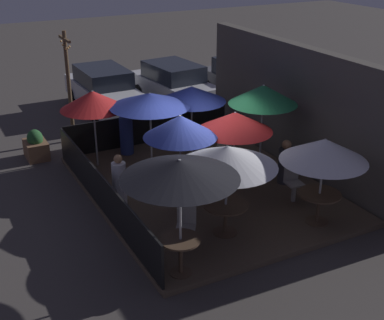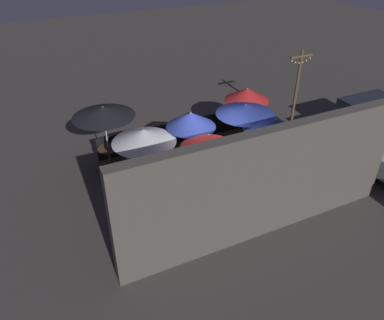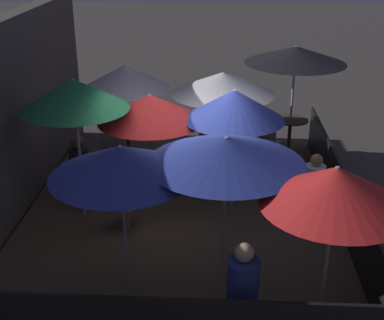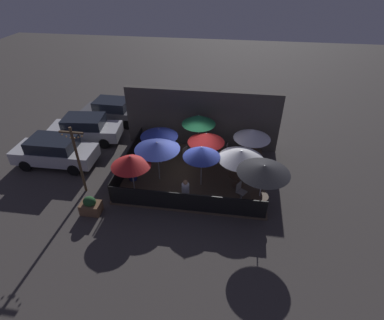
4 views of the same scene
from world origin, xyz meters
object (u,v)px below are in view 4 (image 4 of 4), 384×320
(patio_chair_2, at_px, (240,191))
(patio_umbrella_5, at_px, (157,146))
(patio_umbrella_3, at_px, (159,133))
(patio_umbrella_8, at_px, (199,120))
(patio_umbrella_0, at_px, (252,134))
(patron_0, at_px, (132,170))
(patio_chair_1, at_px, (187,154))
(patio_chair_0, at_px, (229,151))
(patron_1, at_px, (186,193))
(patio_umbrella_6, at_px, (206,138))
(planter_box, at_px, (91,206))
(patio_umbrella_2, at_px, (241,155))
(parked_car_2, at_px, (113,111))
(patio_umbrella_4, at_px, (131,161))
(dining_table_1, at_px, (259,199))
(parked_car_1, at_px, (85,129))
(light_post, at_px, (78,157))
(patron_2, at_px, (213,145))
(patio_umbrella_7, at_px, (202,152))
(patio_umbrella_1, at_px, (264,169))
(parked_car_0, at_px, (55,151))
(dining_table_0, at_px, (250,153))

(patio_chair_2, bearing_deg, patio_umbrella_5, -160.43)
(patio_umbrella_3, height_order, patio_umbrella_8, patio_umbrella_8)
(patio_umbrella_0, height_order, patio_umbrella_5, patio_umbrella_5)
(patron_0, bearing_deg, patio_chair_1, -0.14)
(patio_chair_0, relative_size, patron_1, 0.73)
(patio_umbrella_6, xyz_separation_m, planter_box, (-4.67, -3.95, -1.57))
(patio_umbrella_2, relative_size, parked_car_2, 0.54)
(patio_umbrella_6, bearing_deg, patio_umbrella_4, -139.93)
(parked_car_2, bearing_deg, patron_0, -60.47)
(patio_umbrella_3, height_order, patio_chair_1, patio_umbrella_3)
(dining_table_1, relative_size, parked_car_1, 0.18)
(light_post, bearing_deg, patron_0, 26.68)
(patio_umbrella_3, bearing_deg, light_post, -139.87)
(planter_box, xyz_separation_m, parked_car_2, (-2.06, 8.47, 0.46))
(patio_chair_2, bearing_deg, patron_2, 146.28)
(patio_umbrella_7, bearing_deg, patron_2, 83.47)
(patio_umbrella_2, bearing_deg, dining_table_1, -59.55)
(patio_umbrella_2, xyz_separation_m, patio_chair_0, (-0.56, 2.24, -1.30))
(patio_chair_2, bearing_deg, patio_umbrella_1, -0.00)
(patio_umbrella_2, distance_m, patio_umbrella_3, 4.39)
(patio_umbrella_5, bearing_deg, patio_umbrella_2, 0.51)
(patio_umbrella_1, relative_size, patio_umbrella_4, 1.11)
(patio_umbrella_0, height_order, patio_chair_2, patio_umbrella_0)
(patio_umbrella_1, height_order, patio_umbrella_7, patio_umbrella_1)
(parked_car_0, bearing_deg, patio_umbrella_2, -4.05)
(patio_umbrella_2, xyz_separation_m, patio_chair_2, (0.10, -1.01, -1.31))
(patio_umbrella_8, xyz_separation_m, dining_table_1, (3.17, -3.97, -1.62))
(patio_umbrella_1, distance_m, patio_umbrella_8, 5.08)
(dining_table_1, relative_size, patio_chair_0, 0.84)
(patio_chair_0, xyz_separation_m, light_post, (-6.76, -3.55, 1.33))
(patio_umbrella_3, xyz_separation_m, patio_umbrella_8, (1.91, 1.09, 0.33))
(patio_umbrella_0, bearing_deg, parked_car_2, 157.79)
(patron_2, bearing_deg, patio_umbrella_5, 51.79)
(patio_chair_2, xyz_separation_m, planter_box, (-6.52, -1.67, -0.25))
(patio_umbrella_0, distance_m, patio_umbrella_7, 3.30)
(patio_chair_2, bearing_deg, patio_umbrella_6, 162.17)
(light_post, bearing_deg, patio_chair_0, 27.68)
(patio_umbrella_2, bearing_deg, patron_1, -146.25)
(patio_umbrella_0, distance_m, patio_umbrella_8, 2.89)
(patio_chair_1, distance_m, patron_1, 3.23)
(patio_umbrella_3, relative_size, planter_box, 2.38)
(patio_umbrella_1, distance_m, dining_table_0, 4.00)
(patio_chair_1, bearing_deg, patron_0, -112.11)
(dining_table_0, distance_m, dining_table_1, 3.65)
(parked_car_2, bearing_deg, dining_table_1, -36.52)
(dining_table_0, height_order, parked_car_2, parked_car_2)
(patio_umbrella_4, relative_size, dining_table_0, 2.26)
(patio_umbrella_0, xyz_separation_m, patio_chair_2, (-0.46, -3.11, -1.26))
(patio_umbrella_8, bearing_deg, planter_box, -129.04)
(patio_chair_1, bearing_deg, dining_table_1, -10.33)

